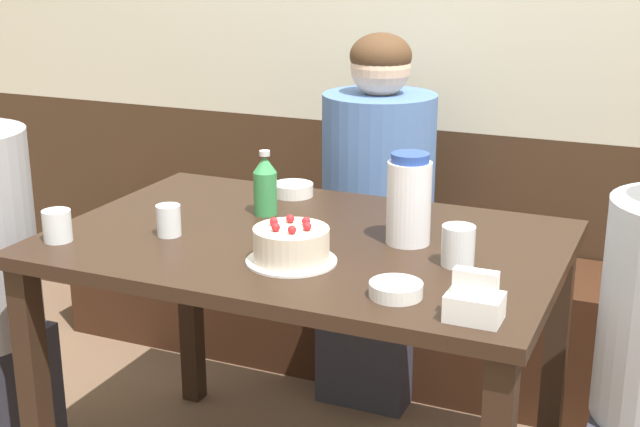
{
  "coord_description": "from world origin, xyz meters",
  "views": [
    {
      "loc": [
        0.88,
        -1.94,
        1.5
      ],
      "look_at": [
        0.02,
        0.05,
        0.82
      ],
      "focal_mm": 50.0,
      "sensor_mm": 36.0,
      "label": 1
    }
  ],
  "objects": [
    {
      "name": "water_pitcher",
      "position": [
        0.25,
        0.06,
        0.88
      ],
      "size": [
        0.11,
        0.11,
        0.23
      ],
      "color": "white",
      "rests_on": "dining_table"
    },
    {
      "name": "glass_tumbler_short",
      "position": [
        0.41,
        -0.04,
        0.82
      ],
      "size": [
        0.08,
        0.08,
        0.09
      ],
      "color": "silver",
      "rests_on": "dining_table"
    },
    {
      "name": "soju_bottle",
      "position": [
        -0.18,
        0.13,
        0.86
      ],
      "size": [
        0.06,
        0.06,
        0.18
      ],
      "color": "#388E4C",
      "rests_on": "dining_table"
    },
    {
      "name": "glass_water_tall",
      "position": [
        -0.32,
        -0.13,
        0.81
      ],
      "size": [
        0.06,
        0.06,
        0.08
      ],
      "color": "silver",
      "rests_on": "dining_table"
    },
    {
      "name": "glass_shot_small",
      "position": [
        -0.55,
        -0.27,
        0.81
      ],
      "size": [
        0.07,
        0.07,
        0.08
      ],
      "color": "silver",
      "rests_on": "dining_table"
    },
    {
      "name": "person_pale_blue_shirt",
      "position": [
        -0.05,
        0.68,
        0.6
      ],
      "size": [
        0.36,
        0.36,
        1.22
      ],
      "rotation": [
        0.0,
        0.0,
        -1.57
      ],
      "color": "#33333D",
      "rests_on": "ground_plane"
    },
    {
      "name": "back_wall",
      "position": [
        0.0,
        1.05,
        1.25
      ],
      "size": [
        4.8,
        0.04,
        2.5
      ],
      "color": "#3D2819",
      "rests_on": "ground_plane"
    },
    {
      "name": "birthday_cake",
      "position": [
        0.05,
        -0.18,
        0.82
      ],
      "size": [
        0.21,
        0.21,
        0.1
      ],
      "color": "white",
      "rests_on": "dining_table"
    },
    {
      "name": "napkin_holder",
      "position": [
        0.52,
        -0.33,
        0.81
      ],
      "size": [
        0.11,
        0.08,
        0.11
      ],
      "color": "white",
      "rests_on": "dining_table"
    },
    {
      "name": "bench_seat",
      "position": [
        0.0,
        0.83,
        0.23
      ],
      "size": [
        2.61,
        0.38,
        0.45
      ],
      "color": "#381E11",
      "rests_on": "ground_plane"
    },
    {
      "name": "dining_table",
      "position": [
        0.0,
        0.0,
        0.67
      ],
      "size": [
        1.28,
        0.85,
        0.77
      ],
      "color": "black",
      "rests_on": "ground_plane"
    },
    {
      "name": "bowl_rice_small",
      "position": [
        0.34,
        -0.28,
        0.79
      ],
      "size": [
        0.11,
        0.11,
        0.03
      ],
      "color": "white",
      "rests_on": "dining_table"
    },
    {
      "name": "bowl_soup_white",
      "position": [
        -0.19,
        0.33,
        0.79
      ],
      "size": [
        0.12,
        0.12,
        0.04
      ],
      "color": "white",
      "rests_on": "dining_table"
    }
  ]
}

